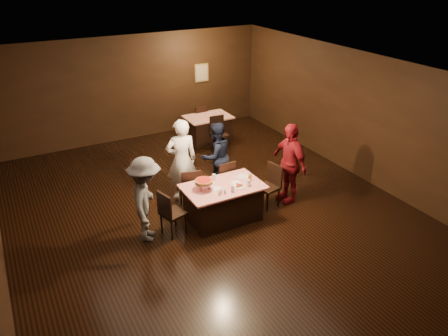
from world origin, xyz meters
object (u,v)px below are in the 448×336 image
Objects in this scene: chair_far_left at (190,188)px; chair_far_right at (223,179)px; plate_empty at (243,177)px; chair_back_near at (219,134)px; diner_red_shirt at (289,163)px; glass_back at (214,177)px; back_table at (208,129)px; chair_end_left at (173,212)px; glass_amber at (250,177)px; pizza_stand at (204,181)px; glass_front_right at (249,183)px; diner_white_jacket at (182,160)px; diner_navy_hoodie at (216,156)px; chair_end_right at (268,186)px; diner_grey_knit at (146,200)px; main_table at (223,202)px; chair_back_far at (199,120)px; glass_front_left at (233,189)px.

chair_far_right is at bearing -168.87° from chair_far_left.
chair_back_near is at bearing 70.69° from plate_empty.
diner_red_shirt reaches higher than glass_back.
chair_end_left is (-2.72, -3.91, 0.09)m from back_table.
plate_empty is at bearing 104.04° from glass_amber.
glass_amber is at bearing -75.96° from plate_empty.
pizza_stand is at bearing -173.99° from plate_empty.
plate_empty is (1.65, 0.15, 0.30)m from chair_end_left.
glass_front_right is (-1.18, -0.26, -0.07)m from diner_red_shirt.
glass_front_right is (0.85, -0.30, -0.11)m from pizza_stand.
diner_white_jacket reaches higher than back_table.
chair_end_left is 2.08m from diner_navy_hoodie.
glass_amber is at bearing -96.72° from chair_end_right.
diner_grey_knit is at bearing -92.29° from diner_red_shirt.
chair_far_left reaches higher than back_table.
main_table is 6.40× the size of plate_empty.
chair_far_right reaches higher than glass_amber.
glass_back reaches higher than back_table.
chair_far_right is 2.50× the size of pizza_stand.
chair_end_left is (-0.70, -0.75, 0.00)m from chair_far_left.
chair_far_left is 0.68m from glass_back.
chair_end_right is 3.80× the size of plate_empty.
diner_grey_knit is at bearing 170.66° from glass_front_right.
chair_back_far is 0.56× the size of diner_grey_knit.
back_table is 9.29× the size of glass_back.
diner_red_shirt is (0.01, -3.91, 0.52)m from back_table.
diner_navy_hoodie is at bearing 68.34° from main_table.
chair_end_left is at bearing -175.91° from pizza_stand.
glass_front_left is (-1.57, -4.81, 0.37)m from chair_back_far.
chair_end_right is 1.00× the size of chair_back_far.
diner_white_jacket is 13.35× the size of glass_front_right.
chair_far_left is at bearing 97.02° from diner_white_jacket.
plate_empty is (0.04, -1.13, -0.03)m from diner_navy_hoodie.
diner_navy_hoodie is at bearing -112.94° from back_table.
diner_white_jacket is at bearing -126.40° from back_table.
diner_red_shirt is at bearing 124.06° from diner_navy_hoodie.
diner_white_jacket reaches higher than chair_far_right.
chair_back_far is at bearing 68.34° from glass_back.
chair_end_left is 1.61m from glass_front_right.
chair_back_far reaches higher than main_table.
diner_white_jacket is at bearing 55.63° from chair_back_far.
glass_back is (-0.56, -0.98, 0.03)m from diner_navy_hoodie.
chair_end_right is 1.24m from glass_back.
chair_far_left is 1.00× the size of chair_end_left.
diner_grey_knit reaches higher than chair_back_far.
glass_back reaches higher than main_table.
chair_far_right is 1.68m from chair_end_left.
chair_far_right is 1.00× the size of chair_back_near.
diner_red_shirt is 2.03m from pizza_stand.
chair_end_right is at bearing -94.55° from chair_back_near.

